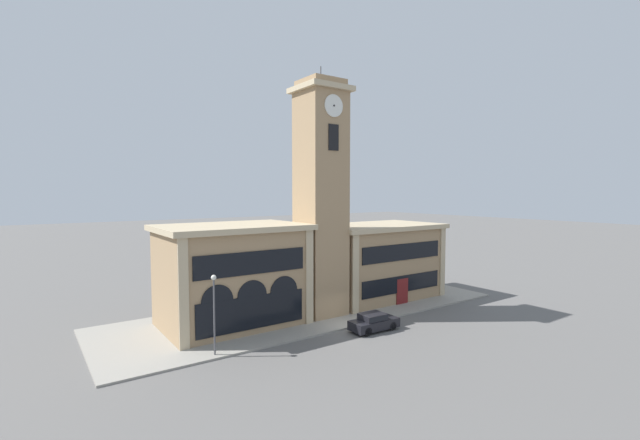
{
  "coord_description": "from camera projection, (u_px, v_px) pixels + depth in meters",
  "views": [
    {
      "loc": [
        -21.95,
        -26.49,
        11.09
      ],
      "look_at": [
        -1.37,
        2.76,
        8.76
      ],
      "focal_mm": 24.0,
      "sensor_mm": 36.0,
      "label": 1
    }
  ],
  "objects": [
    {
      "name": "ground_plane",
      "position": [
        353.0,
        328.0,
        34.94
      ],
      "size": [
        300.0,
        300.0,
        0.0
      ],
      "primitive_type": "plane",
      "color": "#605E5B"
    },
    {
      "name": "sidewalk_kerb",
      "position": [
        312.0,
        310.0,
        39.9
      ],
      "size": [
        37.59,
        12.15,
        0.15
      ],
      "color": "gray",
      "rests_on": "ground_plane"
    },
    {
      "name": "clock_tower",
      "position": [
        321.0,
        199.0,
        38.01
      ],
      "size": [
        4.38,
        4.38,
        22.06
      ],
      "color": "#9E7F5B",
      "rests_on": "ground_plane"
    },
    {
      "name": "town_hall_left_wing",
      "position": [
        232.0,
        275.0,
        35.48
      ],
      "size": [
        11.84,
        8.09,
        8.42
      ],
      "color": "#9E7F5B",
      "rests_on": "ground_plane"
    },
    {
      "name": "town_hall_right_wing",
      "position": [
        377.0,
        261.0,
        44.8
      ],
      "size": [
        13.36,
        8.09,
        7.75
      ],
      "color": "#9E7F5B",
      "rests_on": "ground_plane"
    },
    {
      "name": "parked_car_near",
      "position": [
        374.0,
        322.0,
        34.22
      ],
      "size": [
        4.13,
        1.89,
        1.41
      ],
      "rotation": [
        0.0,
        0.0,
        -0.04
      ],
      "color": "black",
      "rests_on": "ground_plane"
    },
    {
      "name": "street_lamp",
      "position": [
        214.0,
        302.0,
        28.57
      ],
      "size": [
        0.36,
        0.36,
        5.44
      ],
      "color": "#4C4C51",
      "rests_on": "sidewalk_kerb"
    }
  ]
}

